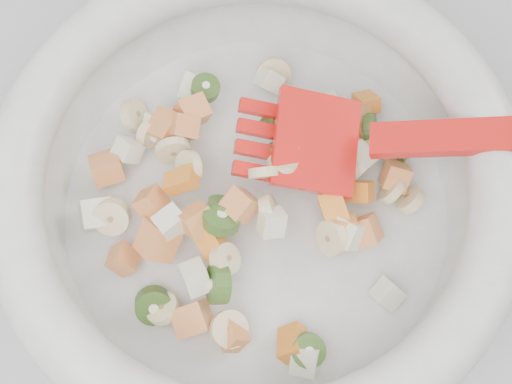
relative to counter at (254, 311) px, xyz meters
name	(u,v)px	position (x,y,z in m)	size (l,w,h in m)	color
counter	(254,311)	(0.00, 0.00, 0.00)	(2.00, 0.60, 0.90)	#9D9DA2
mixing_bowl	(257,187)	(-0.01, -0.02, 0.51)	(0.47, 0.37, 0.14)	silver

